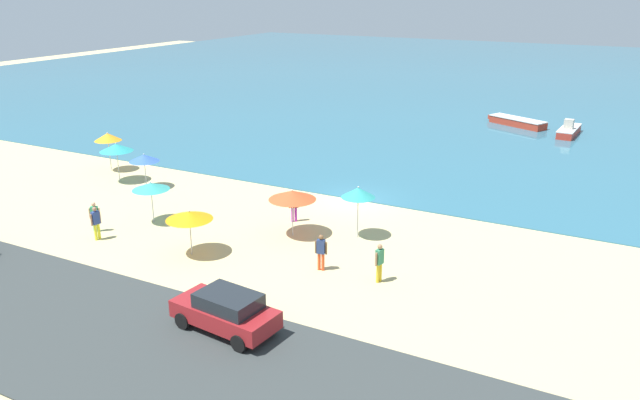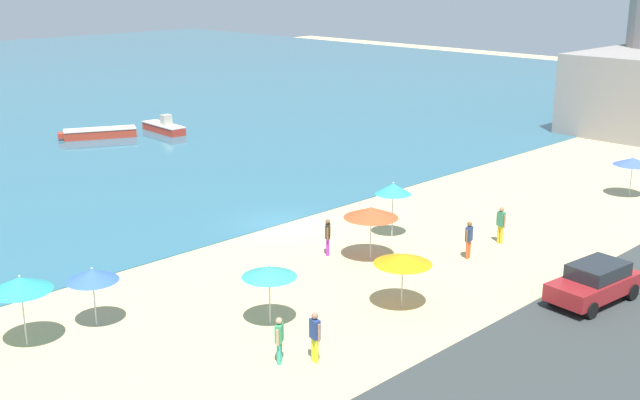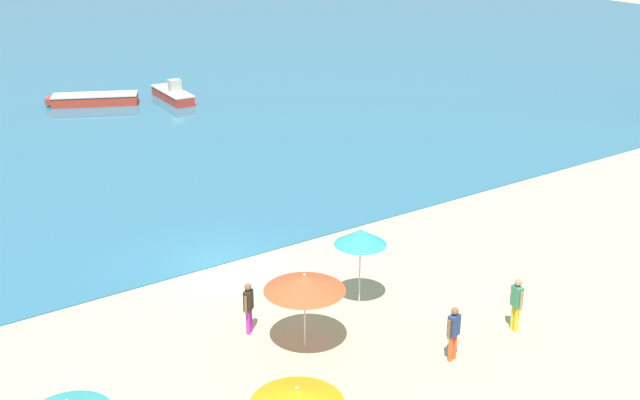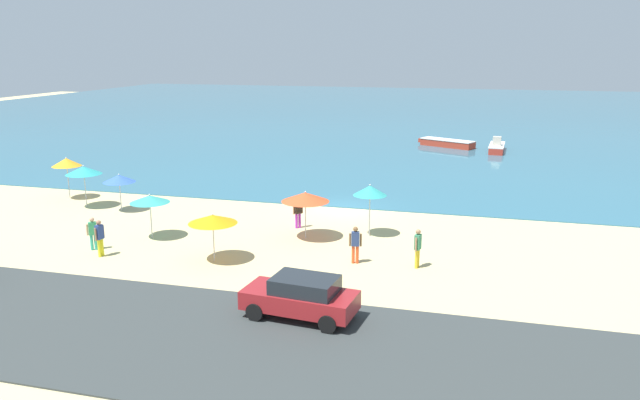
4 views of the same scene
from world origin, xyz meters
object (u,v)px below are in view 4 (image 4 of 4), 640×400
object	(u,v)px
bather_1	(298,211)
skiff_offshore	(497,147)
beach_umbrella_7	(305,197)
bather_4	(93,232)
beach_umbrella_0	(66,162)
skiff_nearshore	(447,143)
beach_umbrella_3	(119,179)
bather_3	(418,246)
parked_car_0	(301,296)
beach_umbrella_1	(370,190)
beach_umbrella_2	(84,170)
beach_umbrella_5	(150,199)
bather_0	(355,243)
bather_2	(100,236)
beach_umbrella_4	(213,219)

from	to	relation	value
bather_1	skiff_offshore	bearing A→B (deg)	69.63
beach_umbrella_7	bather_4	bearing A→B (deg)	-155.05
beach_umbrella_0	skiff_nearshore	xyz separation A→B (m)	(21.79, 27.27, -1.96)
beach_umbrella_3	bather_3	xyz separation A→B (m)	(17.92, -5.23, -0.96)
bather_4	parked_car_0	world-z (taller)	bather_4
beach_umbrella_1	beach_umbrella_2	bearing A→B (deg)	175.59
beach_umbrella_1	beach_umbrella_5	bearing A→B (deg)	-163.10
bather_3	bather_4	bearing A→B (deg)	-174.35
beach_umbrella_5	skiff_nearshore	distance (m)	35.71
beach_umbrella_3	bather_1	distance (m)	11.16
beach_umbrella_3	beach_umbrella_7	size ratio (longest dim) A/B	0.90
skiff_offshore	beach_umbrella_1	bearing A→B (deg)	-102.86
beach_umbrella_0	bather_4	distance (m)	11.54
bather_0	skiff_nearshore	xyz separation A→B (m)	(1.76, 34.46, -0.56)
beach_umbrella_2	skiff_nearshore	world-z (taller)	beach_umbrella_2
beach_umbrella_5	skiff_nearshore	xyz separation A→B (m)	(12.46, 33.42, -1.63)
beach_umbrella_3	bather_3	distance (m)	18.69
beach_umbrella_1	skiff_offshore	xyz separation A→B (m)	(6.52, 28.55, -1.94)
parked_car_0	bather_2	bearing A→B (deg)	159.24
beach_umbrella_3	beach_umbrella_7	bearing A→B (deg)	-11.43
beach_umbrella_4	bather_3	bearing A→B (deg)	9.41
bather_0	parked_car_0	world-z (taller)	bather_0
beach_umbrella_4	skiff_nearshore	xyz separation A→B (m)	(7.98, 35.81, -1.56)
beach_umbrella_2	skiff_offshore	bearing A→B (deg)	48.52
beach_umbrella_4	bather_3	world-z (taller)	beach_umbrella_4
parked_car_0	skiff_offshore	xyz separation A→B (m)	(7.02, 39.01, -0.41)
bather_1	bather_2	xyz separation A→B (m)	(-7.45, -6.76, 0.03)
parked_car_0	beach_umbrella_5	bearing A→B (deg)	144.12
beach_umbrella_2	bather_2	distance (m)	9.93
bather_2	bather_3	bearing A→B (deg)	8.92
beach_umbrella_0	beach_umbrella_2	bearing A→B (deg)	-34.14
bather_2	bather_3	world-z (taller)	bather_3
bather_2	skiff_nearshore	bearing A→B (deg)	70.01
beach_umbrella_1	beach_umbrella_7	xyz separation A→B (m)	(-3.01, -1.30, -0.22)
beach_umbrella_7	bather_3	size ratio (longest dim) A/B	1.41
beach_umbrella_0	beach_umbrella_7	distance (m)	17.39
beach_umbrella_0	bather_1	bearing A→B (deg)	-9.01
bather_0	bather_1	distance (m)	6.19
beach_umbrella_2	beach_umbrella_3	distance (m)	2.53
beach_umbrella_7	skiff_nearshore	size ratio (longest dim) A/B	0.44
beach_umbrella_2	bather_0	size ratio (longest dim) A/B	1.51
bather_3	beach_umbrella_7	bearing A→B (deg)	154.62
skiff_nearshore	beach_umbrella_7	bearing A→B (deg)	-98.89
bather_3	bather_4	size ratio (longest dim) A/B	1.09
beach_umbrella_1	bather_1	bearing A→B (deg)	173.95
beach_umbrella_4	skiff_offshore	bearing A→B (deg)	69.78
bather_1	bather_3	xyz separation A→B (m)	(6.82, -4.52, 0.04)
bather_3	bather_2	bearing A→B (deg)	-171.08
bather_2	bather_3	distance (m)	14.45
parked_car_0	skiff_offshore	world-z (taller)	parked_car_0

